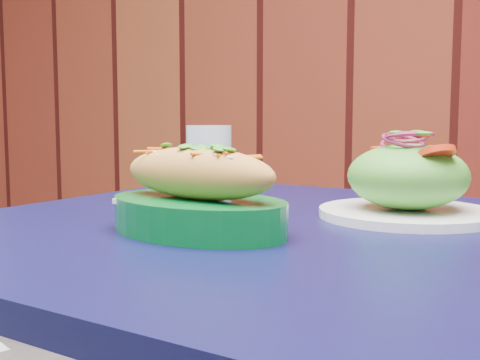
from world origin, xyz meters
The scene contains 4 objects.
cafe_table centered at (0.04, 1.39, 0.66)m, with size 0.85×0.85×0.75m.
banh_mi_basket centered at (-0.01, 1.28, 0.79)m, with size 0.26×0.19×0.11m.
salad_plate centered at (0.19, 1.51, 0.80)m, with size 0.24×0.24×0.12m.
water_glass centered at (-0.16, 1.54, 0.81)m, with size 0.08×0.08×0.12m, color silver.
Camera 1 is at (0.38, 0.69, 0.89)m, focal length 45.00 mm.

